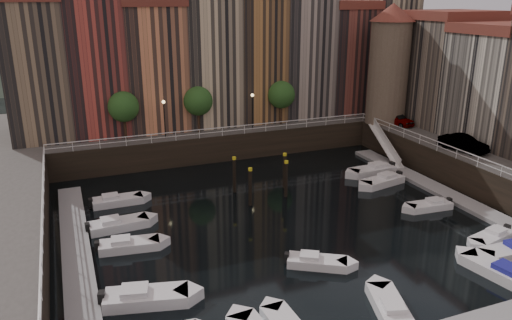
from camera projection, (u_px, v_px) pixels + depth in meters
name	position (u px, v px, depth m)	size (l,w,h in m)	color
ground	(283.00, 219.00, 41.28)	(200.00, 200.00, 0.00)	black
quay_far	(199.00, 128.00, 63.76)	(80.00, 20.00, 3.00)	black
dock_left	(77.00, 259.00, 34.68)	(2.00, 28.00, 0.35)	gray
dock_right	(447.00, 194.00, 46.01)	(2.00, 28.00, 0.35)	gray
mountains	(122.00, 32.00, 136.48)	(145.00, 100.00, 18.00)	#2D382D
far_terrace	(228.00, 54.00, 59.74)	(48.70, 10.30, 17.50)	#7C674F
right_terrace	(505.00, 78.00, 50.90)	(9.30, 24.30, 14.00)	#726456
corner_tower	(389.00, 62.00, 57.88)	(5.20, 5.20, 13.80)	#6B5B4C
promenade_trees	(204.00, 101.00, 54.81)	(21.20, 3.20, 5.20)	black
street_lamps	(210.00, 108.00, 54.26)	(10.36, 0.36, 4.18)	black
railings	(261.00, 158.00, 44.40)	(36.08, 34.04, 0.52)	white
gangway	(385.00, 143.00, 55.49)	(2.78, 8.32, 3.73)	white
mooring_pilings	(264.00, 178.00, 45.69)	(5.17, 3.77, 3.78)	black
boat_left_1	(144.00, 297.00, 29.84)	(5.42, 3.01, 1.21)	silver
boat_left_2	(128.00, 245.00, 36.22)	(4.65, 2.21, 1.04)	silver
boat_left_3	(117.00, 225.00, 39.41)	(4.88, 2.03, 1.11)	silver
boat_left_4	(116.00, 201.00, 44.04)	(4.59, 1.68, 1.05)	silver
boat_right_0	(511.00, 251.00, 35.32)	(4.71, 1.86, 1.08)	silver
boat_right_1	(492.00, 237.00, 37.46)	(4.32, 2.40, 0.97)	silver
boat_right_2	(430.00, 205.00, 43.10)	(4.21, 1.81, 0.95)	silver
boat_right_3	(383.00, 181.00, 48.68)	(4.99, 2.65, 1.12)	silver
boat_right_4	(373.00, 170.00, 51.56)	(5.16, 2.09, 1.18)	silver
boat_near_2	(390.00, 308.00, 28.95)	(2.95, 4.74, 1.07)	silver
boat_near_3	(499.00, 271.00, 32.75)	(2.57, 5.10, 1.14)	silver
car_a	(397.00, 120.00, 58.47)	(1.75, 4.36, 1.49)	gray
car_b	(463.00, 144.00, 48.65)	(1.66, 4.75, 1.57)	gray
boat_extra_101	(316.00, 262.00, 33.99)	(4.22, 3.41, 0.98)	silver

